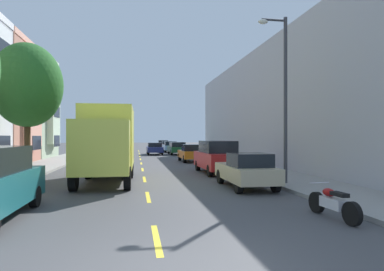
% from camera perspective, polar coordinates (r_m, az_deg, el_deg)
% --- Properties ---
extents(ground_plane, '(160.00, 160.00, 0.00)m').
position_cam_1_polar(ground_plane, '(35.18, -8.94, -3.72)').
color(ground_plane, '#424244').
extents(sidewalk_left, '(3.20, 120.00, 0.14)m').
position_cam_1_polar(sidewalk_left, '(33.84, -21.04, -3.73)').
color(sidewalk_left, gray).
rests_on(sidewalk_left, ground_plane).
extents(sidewalk_right, '(3.20, 120.00, 0.14)m').
position_cam_1_polar(sidewalk_right, '(34.03, 3.17, -3.72)').
color(sidewalk_right, gray).
rests_on(sidewalk_right, ground_plane).
extents(lane_centerline_dashes, '(0.14, 47.20, 0.01)m').
position_cam_1_polar(lane_centerline_dashes, '(29.70, -8.81, -4.38)').
color(lane_centerline_dashes, yellow).
rests_on(lane_centerline_dashes, ground_plane).
extents(apartment_block_opposite, '(10.00, 36.00, 8.99)m').
position_cam_1_polar(apartment_block_opposite, '(28.91, 19.72, 4.42)').
color(apartment_block_opposite, '#A8A8AD').
rests_on(apartment_block_opposite, ground_plane).
extents(street_tree_second, '(3.79, 3.79, 7.26)m').
position_cam_1_polar(street_tree_second, '(20.79, -26.47, 7.73)').
color(street_tree_second, '#47331E').
rests_on(street_tree_second, sidewalk_left).
extents(street_lamp, '(1.35, 0.28, 7.34)m').
position_cam_1_polar(street_lamp, '(15.31, 15.30, 7.96)').
color(street_lamp, '#38383D').
rests_on(street_lamp, sidewalk_right).
extents(delivery_box_truck, '(2.49, 7.12, 3.65)m').
position_cam_1_polar(delivery_box_truck, '(16.78, -14.29, -0.77)').
color(delivery_box_truck, '#D8D84C').
rests_on(delivery_box_truck, ground_plane).
extents(parked_hatchback_champagne, '(1.76, 4.01, 1.50)m').
position_cam_1_polar(parked_hatchback_champagne, '(14.38, 9.36, -5.91)').
color(parked_hatchback_champagne, tan).
rests_on(parked_hatchback_champagne, ground_plane).
extents(parked_pickup_charcoal, '(2.06, 5.32, 1.73)m').
position_cam_1_polar(parked_pickup_charcoal, '(45.80, -14.68, -1.85)').
color(parked_pickup_charcoal, '#333338').
rests_on(parked_pickup_charcoal, ground_plane).
extents(parked_suv_red, '(2.03, 4.83, 1.93)m').
position_cam_1_polar(parked_suv_red, '(19.88, 4.39, -3.64)').
color(parked_suv_red, '#AD1E1E').
rests_on(parked_suv_red, ground_plane).
extents(parked_wagon_burgundy, '(1.90, 4.73, 1.50)m').
position_cam_1_polar(parked_wagon_burgundy, '(58.54, -5.05, -1.50)').
color(parked_wagon_burgundy, maroon).
rests_on(parked_wagon_burgundy, ground_plane).
extents(parked_hatchback_orange, '(1.81, 4.03, 1.50)m').
position_cam_1_polar(parked_hatchback_orange, '(28.67, -0.17, -3.02)').
color(parked_hatchback_orange, orange).
rests_on(parked_hatchback_orange, ground_plane).
extents(parked_sedan_white, '(1.86, 4.52, 1.43)m').
position_cam_1_polar(parked_sedan_white, '(52.31, -4.31, -1.72)').
color(parked_sedan_white, silver).
rests_on(parked_sedan_white, ground_plane).
extents(parked_hatchback_sky, '(1.75, 4.00, 1.50)m').
position_cam_1_polar(parked_hatchback_sky, '(45.61, -3.77, -1.95)').
color(parked_hatchback_sky, '#7A9EC6').
rests_on(parked_hatchback_sky, ground_plane).
extents(parked_wagon_forest, '(1.86, 4.72, 1.50)m').
position_cam_1_polar(parked_wagon_forest, '(39.91, -2.61, -2.14)').
color(parked_wagon_forest, '#194C28').
rests_on(parked_wagon_forest, ground_plane).
extents(moving_navy_sedan, '(1.80, 4.50, 1.43)m').
position_cam_1_polar(moving_navy_sedan, '(40.03, -6.45, -2.21)').
color(moving_navy_sedan, navy).
rests_on(moving_navy_sedan, ground_plane).
extents(parked_motorcycle, '(0.62, 2.05, 0.90)m').
position_cam_1_polar(parked_motorcycle, '(9.77, 23.05, -10.70)').
color(parked_motorcycle, black).
rests_on(parked_motorcycle, ground_plane).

